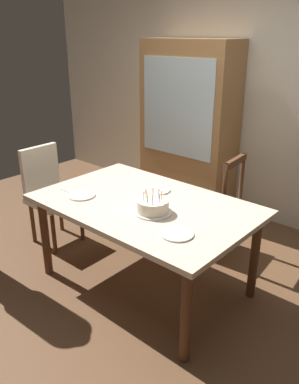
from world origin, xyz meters
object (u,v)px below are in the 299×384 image
(chair_upholstered, at_px, (49,190))
(plate_near_guest, at_px, (177,234))
(china_cabinet, at_px, (188,127))
(dining_table, at_px, (145,212))
(chair_spindle_back, at_px, (214,205))
(plate_far_side, at_px, (157,190))
(plate_near_celebrant, at_px, (81,195))
(birthday_cake, at_px, (153,207))

(chair_upholstered, bearing_deg, plate_near_guest, -6.61)
(plate_near_guest, bearing_deg, china_cabinet, 124.64)
(dining_table, height_order, plate_near_guest, plate_near_guest)
(dining_table, relative_size, chair_spindle_back, 1.77)
(plate_far_side, distance_m, china_cabinet, 1.48)
(plate_far_side, distance_m, chair_upholstered, 1.20)
(chair_upholstered, bearing_deg, chair_spindle_back, 34.33)
(plate_near_celebrant, relative_size, chair_upholstered, 0.23)
(plate_far_side, bearing_deg, chair_upholstered, -165.96)
(birthday_cake, distance_m, chair_spindle_back, 1.02)
(plate_far_side, bearing_deg, plate_near_guest, -39.63)
(birthday_cake, distance_m, chair_upholstered, 1.42)
(plate_near_celebrant, bearing_deg, chair_upholstered, 165.32)
(plate_far_side, relative_size, chair_upholstered, 0.23)
(plate_near_guest, bearing_deg, plate_near_celebrant, 180.00)
(plate_far_side, height_order, plate_near_guest, same)
(dining_table, xyz_separation_m, chair_spindle_back, (0.10, 0.87, -0.21))
(plate_near_celebrant, distance_m, plate_near_guest, 0.97)
(plate_near_celebrant, xyz_separation_m, chair_spindle_back, (0.56, 1.11, -0.29))
(dining_table, bearing_deg, chair_upholstered, -178.01)
(plate_far_side, bearing_deg, chair_spindle_back, 73.62)
(birthday_cake, bearing_deg, plate_near_guest, -23.50)
(plate_near_guest, distance_m, chair_spindle_back, 1.22)
(chair_spindle_back, bearing_deg, birthday_cake, -85.88)
(plate_near_celebrant, height_order, china_cabinet, china_cabinet)
(dining_table, height_order, plate_far_side, plate_far_side)
(chair_upholstered, distance_m, china_cabinet, 1.73)
(china_cabinet, bearing_deg, chair_spindle_back, -39.56)
(plate_near_celebrant, bearing_deg, china_cabinet, 98.73)
(birthday_cake, xyz_separation_m, plate_near_guest, (0.34, -0.15, -0.04))
(plate_near_celebrant, bearing_deg, chair_spindle_back, 63.15)
(plate_near_guest, distance_m, china_cabinet, 2.20)
(plate_near_celebrant, height_order, chair_upholstered, chair_upholstered)
(dining_table, distance_m, chair_upholstered, 1.24)
(plate_near_guest, xyz_separation_m, chair_upholstered, (-1.74, 0.20, -0.22))
(plate_far_side, height_order, chair_upholstered, chair_upholstered)
(birthday_cake, relative_size, plate_near_guest, 1.27)
(chair_spindle_back, distance_m, china_cabinet, 1.19)
(dining_table, distance_m, chair_spindle_back, 0.90)
(birthday_cake, distance_m, china_cabinet, 1.89)
(dining_table, relative_size, plate_far_side, 7.65)
(chair_upholstered, bearing_deg, dining_table, 1.99)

